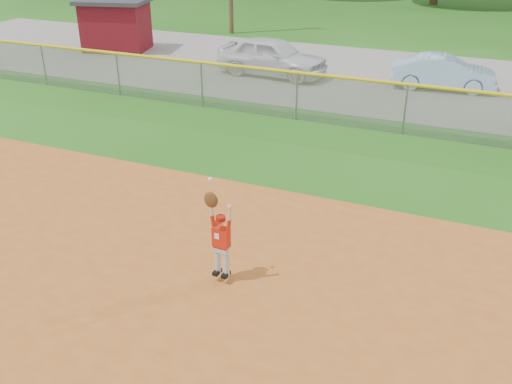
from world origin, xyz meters
TOP-DOWN VIEW (x-y plane):
  - ground at (0.00, 0.00)m, footprint 120.00×120.00m
  - parking_strip at (0.00, 16.00)m, footprint 44.00×10.00m
  - car_white_a at (-2.68, 14.62)m, footprint 4.51×2.10m
  - car_blue at (3.79, 15.29)m, footprint 3.81×1.71m
  - utility_shed at (-11.08, 16.06)m, footprint 3.61×3.12m
  - outfield_fence at (0.00, 10.00)m, footprint 40.06×0.10m
  - ballplayer at (1.75, 1.19)m, footprint 0.52×0.23m

SIDE VIEW (x-z plane):
  - ground at x=0.00m, z-range 0.00..0.00m
  - parking_strip at x=0.00m, z-range 0.00..0.03m
  - car_blue at x=3.79m, z-range 0.03..1.25m
  - car_white_a at x=-2.68m, z-range 0.03..1.52m
  - outfield_fence at x=0.00m, z-range 0.11..1.66m
  - ballplayer at x=1.75m, z-range 0.02..1.87m
  - utility_shed at x=-11.08m, z-range 0.02..2.35m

